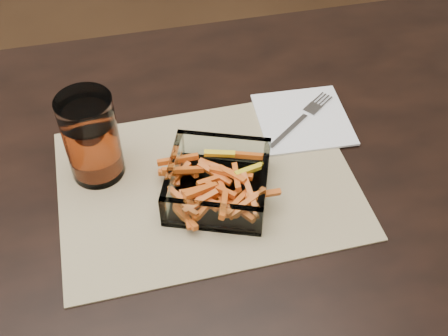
{
  "coord_description": "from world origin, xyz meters",
  "views": [
    {
      "loc": [
        0.06,
        -0.54,
        1.4
      ],
      "look_at": [
        0.18,
        0.01,
        0.78
      ],
      "focal_mm": 45.0,
      "sensor_mm": 36.0,
      "label": 1
    }
  ],
  "objects": [
    {
      "name": "napkin",
      "position": [
        0.35,
        0.12,
        0.76
      ],
      "size": [
        0.16,
        0.16,
        0.0
      ],
      "primitive_type": "cube",
      "rotation": [
        0.0,
        0.0,
        -0.05
      ],
      "color": "white",
      "rests_on": "placemat"
    },
    {
      "name": "placemat",
      "position": [
        0.16,
        0.02,
        0.75
      ],
      "size": [
        0.45,
        0.34,
        0.0
      ],
      "primitive_type": "cube",
      "rotation": [
        0.0,
        0.0,
        0.01
      ],
      "color": "tan",
      "rests_on": "dining_table"
    },
    {
      "name": "dining_table",
      "position": [
        0.0,
        0.0,
        0.66
      ],
      "size": [
        1.6,
        0.9,
        0.75
      ],
      "color": "black",
      "rests_on": "ground"
    },
    {
      "name": "glass_bowl",
      "position": [
        0.17,
        -0.01,
        0.78
      ],
      "size": [
        0.19,
        0.19,
        0.06
      ],
      "rotation": [
        0.0,
        0.0,
        -0.36
      ],
      "color": "white",
      "rests_on": "placemat"
    },
    {
      "name": "fork",
      "position": [
        0.35,
        0.12,
        0.76
      ],
      "size": [
        0.15,
        0.12,
        0.0
      ],
      "rotation": [
        0.0,
        0.0,
        -0.92
      ],
      "color": "silver",
      "rests_on": "napkin"
    },
    {
      "name": "tumbler",
      "position": [
        -0.0,
        0.08,
        0.82
      ],
      "size": [
        0.08,
        0.08,
        0.14
      ],
      "color": "white",
      "rests_on": "placemat"
    }
  ]
}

